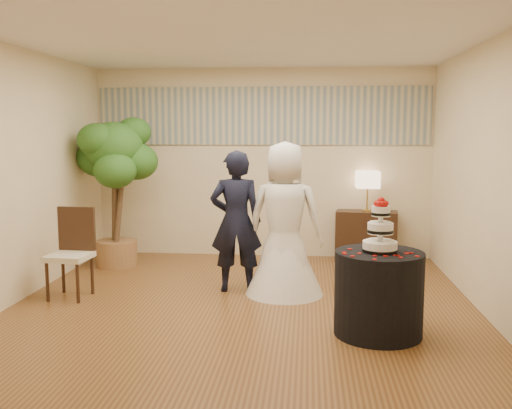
# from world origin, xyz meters

# --- Properties ---
(floor) EXTENTS (5.00, 5.00, 0.00)m
(floor) POSITION_xyz_m (0.00, 0.00, 0.00)
(floor) COLOR brown
(floor) RESTS_ON ground
(ceiling) EXTENTS (5.00, 5.00, 0.00)m
(ceiling) POSITION_xyz_m (0.00, 0.00, 2.80)
(ceiling) COLOR white
(ceiling) RESTS_ON wall_back
(wall_back) EXTENTS (5.00, 0.06, 2.80)m
(wall_back) POSITION_xyz_m (0.00, 2.50, 1.40)
(wall_back) COLOR beige
(wall_back) RESTS_ON ground
(wall_front) EXTENTS (5.00, 0.06, 2.80)m
(wall_front) POSITION_xyz_m (0.00, -2.50, 1.40)
(wall_front) COLOR beige
(wall_front) RESTS_ON ground
(wall_left) EXTENTS (0.06, 5.00, 2.80)m
(wall_left) POSITION_xyz_m (-2.50, 0.00, 1.40)
(wall_left) COLOR beige
(wall_left) RESTS_ON ground
(wall_right) EXTENTS (0.06, 5.00, 2.80)m
(wall_right) POSITION_xyz_m (2.50, 0.00, 1.40)
(wall_right) COLOR beige
(wall_right) RESTS_ON ground
(mural_border) EXTENTS (4.90, 0.02, 0.85)m
(mural_border) POSITION_xyz_m (0.00, 2.48, 2.10)
(mural_border) COLOR #A0A594
(mural_border) RESTS_ON wall_back
(groom) EXTENTS (0.64, 0.46, 1.66)m
(groom) POSITION_xyz_m (-0.15, 0.53, 0.83)
(groom) COLOR black
(groom) RESTS_ON floor
(bride) EXTENTS (1.03, 1.03, 1.77)m
(bride) POSITION_xyz_m (0.43, 0.46, 0.88)
(bride) COLOR white
(bride) RESTS_ON floor
(cake_table) EXTENTS (1.01, 1.01, 0.78)m
(cake_table) POSITION_xyz_m (1.35, -0.80, 0.39)
(cake_table) COLOR black
(cake_table) RESTS_ON floor
(wedding_cake) EXTENTS (0.32, 0.32, 0.51)m
(wedding_cake) POSITION_xyz_m (1.35, -0.80, 1.04)
(wedding_cake) COLOR white
(wedding_cake) RESTS_ON cake_table
(console) EXTENTS (0.92, 0.51, 0.73)m
(console) POSITION_xyz_m (1.54, 2.29, 0.36)
(console) COLOR #311D11
(console) RESTS_ON floor
(table_lamp) EXTENTS (0.33, 0.33, 0.58)m
(table_lamp) POSITION_xyz_m (1.54, 2.29, 1.02)
(table_lamp) COLOR beige
(table_lamp) RESTS_ON console
(ficus_tree) EXTENTS (1.20, 1.20, 2.12)m
(ficus_tree) POSITION_xyz_m (-1.97, 1.61, 1.06)
(ficus_tree) COLOR #2E631F
(ficus_tree) RESTS_ON floor
(side_chair) EXTENTS (0.50, 0.52, 1.01)m
(side_chair) POSITION_xyz_m (-1.98, 0.07, 0.51)
(side_chair) COLOR #311D11
(side_chair) RESTS_ON floor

